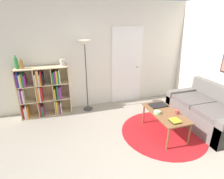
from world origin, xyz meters
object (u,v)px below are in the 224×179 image
Objects in this scene: laptop at (158,105)px; vase_on_shelf at (62,62)px; bookshelf at (44,91)px; couch at (207,112)px; bottle_left at (16,63)px; floor_lamp at (85,52)px; bottle_middle at (22,65)px; coffee_table at (165,115)px; cup at (177,112)px; bowl at (157,112)px.

vase_on_shelf reaches higher than laptop.
couch is at bearing -24.15° from bookshelf.
bottle_left is 1.87× the size of vase_on_shelf.
bottle_middle is (-1.35, 0.02, -0.20)m from floor_lamp.
bookshelf is at bearing 0.70° from bottle_left.
coffee_table is 11.83× the size of cup.
floor_lamp reaches higher than bowl.
cup is at bearing -39.75° from vase_on_shelf.
laptop is 4.28× the size of cup.
bookshelf is at bearing 144.21° from bowl.
cup is 2.65m from vase_on_shelf.
bowl is at bearing 175.60° from coffee_table.
floor_lamp is 2.34m from cup.
floor_lamp is 2.06m from bowl.
cup is at bearing -29.83° from bottle_middle.
bookshelf is 5.47× the size of bottle_middle.
bottle_left is at bearing 150.68° from cup.
bottle_left is at bearing -179.89° from vase_on_shelf.
coffee_table is at bearing 148.19° from cup.
couch is 1.10m from laptop.
bottle_left reaches higher than bottle_middle.
floor_lamp is 13.87× the size of bowl.
cup is (0.35, -0.12, 0.01)m from bowl.
cup is at bearing -171.79° from couch.
coffee_table is (1.27, -1.47, -1.04)m from floor_lamp.
bottle_left reaches higher than bookshelf.
laptop is 1.26× the size of bottle_left.
bookshelf is 0.68× the size of floor_lamp.
bowl reaches higher than coffee_table.
cup is 3.31m from bottle_middle.
cup is (0.15, -0.42, 0.03)m from laptop.
couch reaches higher than cup.
bowl is (1.09, -1.46, -0.97)m from floor_lamp.
coffee_table is 2.76× the size of laptop.
bookshelf is 0.82m from bottle_left.
floor_lamp is 4.82× the size of laptop.
bookshelf reaches higher than laptop.
bottle_left is at bearing 178.19° from floor_lamp.
floor_lamp is 11.31× the size of vase_on_shelf.
couch reaches higher than coffee_table.
vase_on_shelf is at bearing -0.43° from bookshelf.
floor_lamp reaches higher than bookshelf.
couch is at bearing 0.37° from bowl.
laptop is (0.03, 0.31, 0.06)m from coffee_table.
bottle_middle is at bearing 155.85° from laptop.
vase_on_shelf is at bearing 139.55° from coffee_table.
bookshelf reaches higher than bowl.
bottle_middle is at bearing 148.79° from bowl.
bookshelf is 0.81m from vase_on_shelf.
coffee_table is at bearing -4.40° from bowl.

